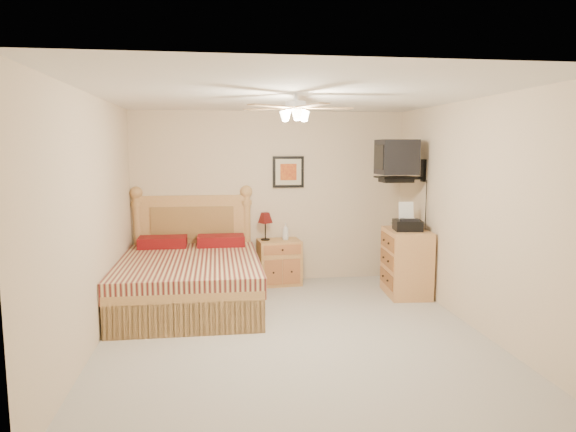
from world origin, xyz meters
TOP-DOWN VIEW (x-y plane):
  - floor at (0.00, 0.00)m, footprint 4.50×4.50m
  - ceiling at (0.00, 0.00)m, footprint 4.00×4.50m
  - wall_back at (0.00, 2.25)m, footprint 4.00×0.04m
  - wall_front at (0.00, -2.25)m, footprint 4.00×0.04m
  - wall_left at (-2.00, 0.00)m, footprint 0.04×4.50m
  - wall_right at (2.00, 0.00)m, footprint 0.04×4.50m
  - bed at (-1.13, 1.12)m, footprint 1.69×2.22m
  - nightstand at (0.10, 2.00)m, footprint 0.63×0.50m
  - table_lamp at (-0.09, 2.03)m, footprint 0.26×0.26m
  - lotion_bottle at (0.20, 2.02)m, footprint 0.11×0.11m
  - framed_picture at (0.27, 2.23)m, footprint 0.46×0.04m
  - dresser at (1.73, 1.21)m, footprint 0.58×0.79m
  - fax_machine at (1.71, 1.16)m, footprint 0.40×0.41m
  - magazine_lower at (1.71, 1.47)m, footprint 0.22×0.28m
  - magazine_upper at (1.71, 1.48)m, footprint 0.33×0.36m
  - wall_tv at (1.75, 1.34)m, footprint 0.56×0.46m
  - ceiling_fan at (0.00, -0.20)m, footprint 1.14×1.14m

SIDE VIEW (x-z plane):
  - floor at x=0.00m, z-range 0.00..0.00m
  - nightstand at x=0.10m, z-range 0.00..0.65m
  - dresser at x=1.73m, z-range 0.00..0.89m
  - bed at x=-1.13m, z-range 0.00..1.43m
  - lotion_bottle at x=0.20m, z-range 0.65..0.89m
  - table_lamp at x=-0.09m, z-range 0.65..1.05m
  - magazine_lower at x=1.71m, z-range 0.89..0.91m
  - magazine_upper at x=1.71m, z-range 0.91..0.93m
  - fax_machine at x=1.71m, z-range 0.89..1.26m
  - wall_back at x=0.00m, z-range 0.00..2.50m
  - wall_front at x=0.00m, z-range 0.00..2.50m
  - wall_left at x=-2.00m, z-range 0.00..2.50m
  - wall_right at x=2.00m, z-range 0.00..2.50m
  - framed_picture at x=0.27m, z-range 1.39..1.85m
  - wall_tv at x=1.75m, z-range 1.52..2.10m
  - ceiling_fan at x=0.00m, z-range 2.22..2.50m
  - ceiling at x=0.00m, z-range 2.48..2.52m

